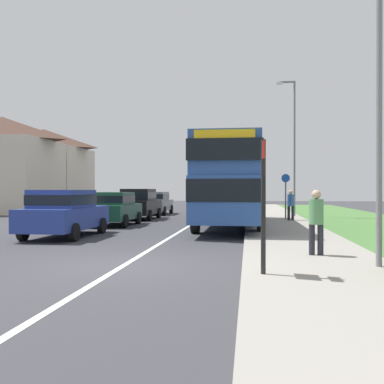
# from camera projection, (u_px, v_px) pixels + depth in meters

# --- Properties ---
(ground_plane) EXTENTS (120.00, 120.00, 0.00)m
(ground_plane) POSITION_uv_depth(u_px,v_px,m) (123.00, 266.00, 9.82)
(ground_plane) COLOR #38383D
(lane_marking_centre) EXTENTS (0.14, 60.00, 0.01)m
(lane_marking_centre) POSITION_uv_depth(u_px,v_px,m) (179.00, 232.00, 17.76)
(lane_marking_centre) COLOR silver
(lane_marking_centre) RESTS_ON ground_plane
(pavement_near_side) EXTENTS (3.20, 68.00, 0.12)m
(pavement_near_side) POSITION_uv_depth(u_px,v_px,m) (292.00, 237.00, 15.25)
(pavement_near_side) COLOR gray
(pavement_near_side) RESTS_ON ground_plane
(double_decker_bus) EXTENTS (2.80, 11.48, 3.70)m
(double_decker_bus) POSITION_uv_depth(u_px,v_px,m) (231.00, 180.00, 20.20)
(double_decker_bus) COLOR #284C93
(double_decker_bus) RESTS_ON ground_plane
(parked_car_blue) EXTENTS (1.96, 4.44, 1.67)m
(parked_car_blue) POSITION_uv_depth(u_px,v_px,m) (64.00, 211.00, 15.86)
(parked_car_blue) COLOR navy
(parked_car_blue) RESTS_ON ground_plane
(parked_car_dark_green) EXTENTS (1.98, 3.92, 1.57)m
(parked_car_dark_green) POSITION_uv_depth(u_px,v_px,m) (113.00, 207.00, 20.95)
(parked_car_dark_green) COLOR #19472D
(parked_car_dark_green) RESTS_ON ground_plane
(parked_car_black) EXTENTS (1.93, 4.06, 1.74)m
(parked_car_black) POSITION_uv_depth(u_px,v_px,m) (139.00, 203.00, 25.52)
(parked_car_black) COLOR black
(parked_car_black) RESTS_ON ground_plane
(parked_car_grey) EXTENTS (1.87, 4.33, 1.55)m
(parked_car_grey) POSITION_uv_depth(u_px,v_px,m) (156.00, 202.00, 30.73)
(parked_car_grey) COLOR slate
(parked_car_grey) RESTS_ON ground_plane
(pedestrian_at_stop) EXTENTS (0.34, 0.34, 1.67)m
(pedestrian_at_stop) POSITION_uv_depth(u_px,v_px,m) (316.00, 219.00, 10.64)
(pedestrian_at_stop) COLOR #23232D
(pedestrian_at_stop) RESTS_ON ground_plane
(pedestrian_walking_away) EXTENTS (0.34, 0.34, 1.67)m
(pedestrian_walking_away) POSITION_uv_depth(u_px,v_px,m) (291.00, 204.00, 22.89)
(pedestrian_walking_away) COLOR #23232D
(pedestrian_walking_away) RESTS_ON ground_plane
(bus_stop_sign) EXTENTS (0.09, 0.52, 2.60)m
(bus_stop_sign) POSITION_uv_depth(u_px,v_px,m) (263.00, 197.00, 8.24)
(bus_stop_sign) COLOR black
(bus_stop_sign) RESTS_ON ground_plane
(cycle_route_sign) EXTENTS (0.44, 0.08, 2.52)m
(cycle_route_sign) POSITION_uv_depth(u_px,v_px,m) (286.00, 195.00, 23.65)
(cycle_route_sign) COLOR slate
(cycle_route_sign) RESTS_ON ground_plane
(street_lamp_near) EXTENTS (1.14, 0.20, 7.08)m
(street_lamp_near) POSITION_uv_depth(u_px,v_px,m) (374.00, 71.00, 9.04)
(street_lamp_near) COLOR slate
(street_lamp_near) RESTS_ON ground_plane
(street_lamp_mid) EXTENTS (1.14, 0.20, 8.20)m
(street_lamp_mid) POSITION_uv_depth(u_px,v_px,m) (293.00, 140.00, 26.78)
(street_lamp_mid) COLOR slate
(street_lamp_mid) RESTS_ON ground_plane
(house_terrace_far_side) EXTENTS (7.15, 13.20, 7.07)m
(house_terrace_far_side) POSITION_uv_depth(u_px,v_px,m) (24.00, 167.00, 36.15)
(house_terrace_far_side) COLOR beige
(house_terrace_far_side) RESTS_ON ground_plane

